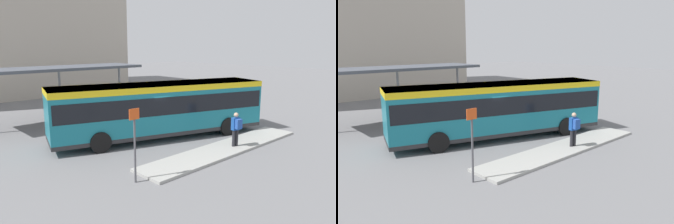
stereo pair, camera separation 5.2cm
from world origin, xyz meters
The scene contains 10 objects.
ground_plane centered at (0.00, 0.00, 0.00)m, with size 120.00×120.00×0.00m, color slate.
curb_island centered at (0.87, -3.85, 0.06)m, with size 10.24×1.80×0.12m.
city_bus centered at (0.01, 0.00, 1.75)m, with size 11.98×6.03×2.98m.
pedestrian_waiting centered at (1.35, -4.06, 1.09)m, with size 0.45×0.50×1.68m.
bicycle_blue centered at (8.28, 3.89, 0.36)m, with size 0.48×1.65×0.72m.
bicycle_black centered at (8.41, 4.65, 0.36)m, with size 0.48×1.67×0.72m.
bicycle_green centered at (8.60, 5.42, 0.34)m, with size 0.48×1.54×0.67m.
bicycle_yellow centered at (8.31, 6.18, 0.37)m, with size 0.48×1.71×0.74m.
station_shelter centered at (-2.28, 7.36, 3.46)m, with size 11.07×3.37×3.62m.
platform_sign centered at (-4.73, -3.94, 1.56)m, with size 0.44×0.08×2.80m.
Camera 1 is at (-11.62, -13.12, 5.02)m, focal length 35.00 mm.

